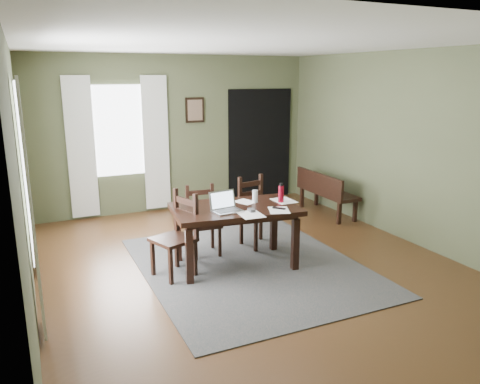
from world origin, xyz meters
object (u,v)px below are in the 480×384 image
chair_back_left (203,221)px  laptop (225,206)px  water_bottle (281,194)px  chair_back_right (256,212)px  dining_table (235,214)px  bench (325,190)px  chair_end (177,236)px

chair_back_left → laptop: (0.04, -0.68, 0.38)m
water_bottle → chair_back_left: bearing=143.3°
chair_back_right → dining_table: bearing=-145.6°
water_bottle → bench: bearing=40.7°
bench → chair_back_left: bearing=108.3°
chair_end → water_bottle: bearing=66.4°
bench → water_bottle: 2.28m
dining_table → chair_end: (-0.75, 0.03, -0.18)m
dining_table → chair_end: chair_end is taller
water_bottle → chair_end: bearing=176.4°
chair_back_left → water_bottle: size_ratio=3.68×
bench → dining_table: bearing=121.3°
dining_table → chair_back_left: 0.65m
bench → water_bottle: bearing=130.7°
chair_back_right → water_bottle: 0.74m
chair_end → chair_back_left: chair_end is taller
chair_end → chair_back_right: chair_end is taller
chair_end → laptop: 0.68m
chair_back_left → laptop: 0.78m
bench → laptop: 2.94m
dining_table → bench: (2.31, 1.40, -0.24)m
dining_table → bench: dining_table is taller
bench → water_bottle: (-1.70, -1.46, 0.45)m
water_bottle → laptop: bearing=-175.8°
chair_end → water_bottle: 1.42m
laptop → water_bottle: size_ratio=1.48×
chair_back_left → bench: 2.66m
chair_back_left → water_bottle: (0.83, -0.62, 0.44)m
chair_back_left → water_bottle: bearing=-32.5°
chair_back_right → bench: size_ratio=0.74×
water_bottle → dining_table: bearing=175.1°
dining_table → chair_back_right: bearing=51.1°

